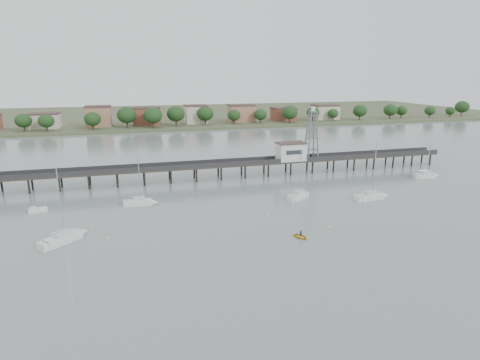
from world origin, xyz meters
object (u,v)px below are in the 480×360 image
at_px(pier, 207,166).
at_px(sailboat_d, 375,196).
at_px(sailboat_b, 144,202).
at_px(sailboat_e, 429,175).
at_px(sailboat_c, 301,195).
at_px(yellow_dinghy, 301,238).
at_px(sailboat_a, 69,236).
at_px(lattice_tower, 312,135).
at_px(white_tender, 37,210).

xyz_separation_m(pier, sailboat_d, (34.55, -28.95, -3.16)).
relative_size(sailboat_b, sailboat_e, 1.02).
height_order(sailboat_d, sailboat_c, sailboat_d).
bearing_deg(yellow_dinghy, sailboat_a, 143.91).
relative_size(sailboat_a, sailboat_e, 1.25).
distance_m(sailboat_b, sailboat_c, 36.68).
xyz_separation_m(pier, sailboat_c, (17.93, -23.47, -3.15)).
relative_size(pier, yellow_dinghy, 50.94).
distance_m(pier, sailboat_c, 29.70).
bearing_deg(sailboat_e, lattice_tower, 158.19).
bearing_deg(lattice_tower, sailboat_b, -159.40).
xyz_separation_m(sailboat_b, sailboat_e, (79.45, 3.21, 0.00)).
bearing_deg(sailboat_c, white_tender, 144.17).
xyz_separation_m(lattice_tower, sailboat_c, (-13.57, -23.47, -10.45)).
xyz_separation_m(pier, white_tender, (-40.64, -17.52, -3.35)).
relative_size(lattice_tower, yellow_dinghy, 5.26).
bearing_deg(sailboat_d, lattice_tower, 89.94).
bearing_deg(white_tender, sailboat_b, -18.32).
distance_m(sailboat_a, white_tender, 19.66).
bearing_deg(sailboat_a, sailboat_c, -29.54).
relative_size(sailboat_b, white_tender, 2.96).
bearing_deg(lattice_tower, yellow_dinghy, -117.35).
bearing_deg(sailboat_d, sailboat_a, 179.32).
xyz_separation_m(sailboat_a, white_tender, (-8.48, 17.74, -0.19)).
relative_size(lattice_tower, sailboat_c, 1.28).
xyz_separation_m(sailboat_c, yellow_dinghy, (-10.09, -22.28, -0.65)).
bearing_deg(sailboat_b, sailboat_d, -5.69).
xyz_separation_m(sailboat_e, white_tender, (-101.65, -1.95, -0.21)).
bearing_deg(sailboat_e, yellow_dinghy, -144.40).
xyz_separation_m(sailboat_b, sailboat_d, (52.99, -10.18, -0.01)).
height_order(sailboat_a, sailboat_d, sailboat_a).
distance_m(pier, white_tender, 44.39).
height_order(sailboat_e, yellow_dinghy, sailboat_e).
bearing_deg(sailboat_e, white_tender, -172.89).
distance_m(lattice_tower, sailboat_a, 73.52).
height_order(lattice_tower, sailboat_c, lattice_tower).
height_order(sailboat_e, sailboat_c, sailboat_c).
bearing_deg(sailboat_e, sailboat_c, -163.59).
xyz_separation_m(sailboat_b, yellow_dinghy, (26.29, -26.97, -0.65)).
height_order(sailboat_a, sailboat_e, sailboat_a).
bearing_deg(yellow_dinghy, sailboat_d, 10.77).
bearing_deg(white_tender, sailboat_d, -23.73).
bearing_deg(white_tender, sailboat_c, -20.89).
bearing_deg(sailboat_a, white_tender, 72.77).
bearing_deg(pier, sailboat_a, -132.37).
xyz_separation_m(sailboat_e, yellow_dinghy, (-53.16, -30.18, -0.65)).
relative_size(sailboat_d, white_tender, 3.54).
distance_m(lattice_tower, yellow_dinghy, 52.68).
relative_size(sailboat_a, white_tender, 3.62).
bearing_deg(sailboat_b, sailboat_a, -124.61).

